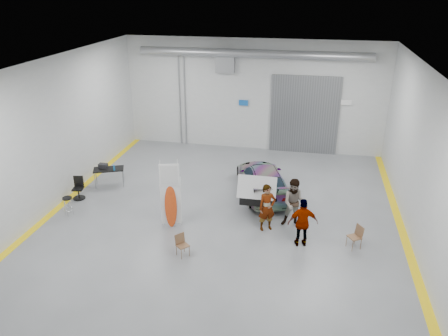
% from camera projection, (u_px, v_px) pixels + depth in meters
% --- Properties ---
extents(ground, '(16.00, 16.00, 0.00)m').
position_uv_depth(ground, '(223.00, 217.00, 17.45)').
color(ground, slate).
rests_on(ground, ground).
extents(room_shell, '(14.02, 16.18, 6.01)m').
position_uv_depth(room_shell, '(240.00, 103.00, 17.79)').
color(room_shell, '#B7BABC').
rests_on(room_shell, ground).
extents(sedan_car, '(3.15, 4.87, 1.31)m').
position_uv_depth(sedan_car, '(263.00, 179.00, 19.16)').
color(sedan_car, silver).
rests_on(sedan_car, ground).
extents(person_a, '(0.80, 0.71, 1.84)m').
position_uv_depth(person_a, '(267.00, 208.00, 16.22)').
color(person_a, '#875E4A').
rests_on(person_a, ground).
extents(person_b, '(0.99, 0.78, 1.94)m').
position_uv_depth(person_b, '(295.00, 203.00, 16.45)').
color(person_b, '#466D80').
rests_on(person_b, ground).
extents(person_c, '(1.13, 0.67, 1.82)m').
position_uv_depth(person_c, '(303.00, 223.00, 15.22)').
color(person_c, '#994E33').
rests_on(person_c, ground).
extents(surfboard_display, '(0.75, 0.35, 2.72)m').
position_uv_depth(surfboard_display, '(169.00, 200.00, 16.37)').
color(surfboard_display, white).
rests_on(surfboard_display, ground).
extents(folding_chair_near, '(0.51, 0.59, 0.78)m').
position_uv_depth(folding_chair_near, '(183.00, 249.00, 14.89)').
color(folding_chair_near, brown).
rests_on(folding_chair_near, ground).
extents(folding_chair_far, '(0.55, 0.65, 0.85)m').
position_uv_depth(folding_chair_far, '(354.00, 241.00, 15.32)').
color(folding_chair_far, brown).
rests_on(folding_chair_far, ground).
extents(shop_stool, '(0.39, 0.39, 0.77)m').
position_uv_depth(shop_stool, '(68.00, 206.00, 17.45)').
color(shop_stool, black).
rests_on(shop_stool, ground).
extents(work_table, '(1.49, 1.12, 1.09)m').
position_uv_depth(work_table, '(107.00, 169.00, 19.79)').
color(work_table, gray).
rests_on(work_table, ground).
extents(office_chair, '(0.52, 0.53, 0.98)m').
position_uv_depth(office_chair, '(79.00, 189.00, 18.77)').
color(office_chair, black).
rests_on(office_chair, ground).
extents(trunk_lid, '(1.53, 0.93, 0.04)m').
position_uv_depth(trunk_lid, '(257.00, 185.00, 17.08)').
color(trunk_lid, silver).
rests_on(trunk_lid, sedan_car).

